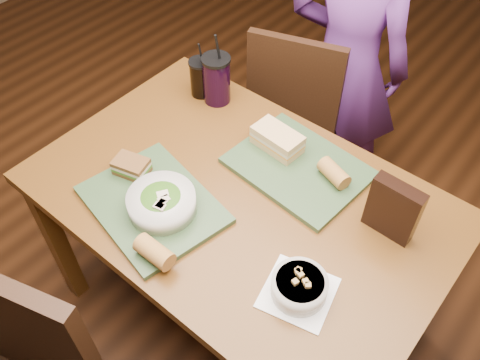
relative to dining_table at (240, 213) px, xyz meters
name	(u,v)px	position (x,y,z in m)	size (l,w,h in m)	color
ground	(240,309)	(0.00, 0.00, -0.66)	(6.00, 6.00, 0.00)	#381C0B
dining_table	(240,213)	(0.00, 0.00, 0.00)	(1.30, 0.85, 0.75)	#5A3512
chair_far	(303,110)	(-0.23, 0.71, -0.16)	(0.50, 0.51, 0.91)	black
diner	(346,65)	(-0.13, 0.84, 0.06)	(0.52, 0.34, 1.43)	#602B78
tray_near	(153,204)	(-0.18, -0.21, 0.10)	(0.42, 0.32, 0.02)	#304928
tray_far	(298,167)	(0.08, 0.21, 0.10)	(0.42, 0.32, 0.02)	#304928
salad_bowl	(162,202)	(-0.13, -0.20, 0.14)	(0.21, 0.21, 0.07)	silver
soup_bowl	(299,287)	(0.34, -0.17, 0.12)	(0.22, 0.22, 0.07)	white
sandwich_near	(131,166)	(-0.32, -0.16, 0.13)	(0.12, 0.10, 0.05)	#593819
sandwich_far	(277,140)	(-0.03, 0.23, 0.14)	(0.17, 0.11, 0.07)	tan
baguette_near	(154,252)	(-0.02, -0.34, 0.14)	(0.06, 0.06, 0.11)	#AD7533
baguette_far	(334,173)	(0.19, 0.23, 0.14)	(0.05, 0.05, 0.11)	#AD7533
cup_cola	(201,77)	(-0.43, 0.30, 0.16)	(0.08, 0.08, 0.22)	black
cup_berry	(217,79)	(-0.36, 0.31, 0.18)	(0.11, 0.11, 0.29)	black
chip_bag	(393,209)	(0.42, 0.17, 0.19)	(0.15, 0.05, 0.19)	black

